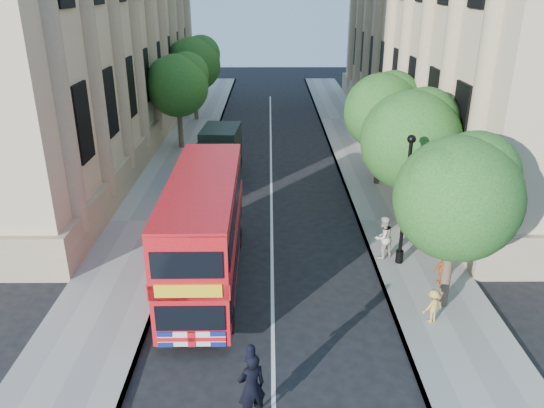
{
  "coord_description": "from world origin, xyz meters",
  "views": [
    {
      "loc": [
        -0.1,
        -12.37,
        10.25
      ],
      "look_at": [
        -0.0,
        6.75,
        2.3
      ],
      "focal_mm": 35.0,
      "sensor_mm": 36.0,
      "label": 1
    }
  ],
  "objects_px": {
    "box_van": "(219,156)",
    "police_constable": "(251,387)",
    "woman_pedestrian": "(383,237)",
    "lamp_post": "(405,206)",
    "double_decker_bus": "(204,229)"
  },
  "relations": [
    {
      "from": "box_van",
      "to": "police_constable",
      "type": "bearing_deg",
      "value": -78.56
    },
    {
      "from": "box_van",
      "to": "woman_pedestrian",
      "type": "bearing_deg",
      "value": -48.79
    },
    {
      "from": "box_van",
      "to": "woman_pedestrian",
      "type": "xyz_separation_m",
      "value": [
        7.31,
        -9.63,
        -0.37
      ]
    },
    {
      "from": "police_constable",
      "to": "box_van",
      "type": "bearing_deg",
      "value": -106.95
    },
    {
      "from": "lamp_post",
      "to": "woman_pedestrian",
      "type": "distance_m",
      "value": 1.69
    },
    {
      "from": "lamp_post",
      "to": "woman_pedestrian",
      "type": "relative_size",
      "value": 2.95
    },
    {
      "from": "lamp_post",
      "to": "box_van",
      "type": "height_order",
      "value": "lamp_post"
    },
    {
      "from": "lamp_post",
      "to": "box_van",
      "type": "distance_m",
      "value": 12.85
    },
    {
      "from": "box_van",
      "to": "police_constable",
      "type": "height_order",
      "value": "box_van"
    },
    {
      "from": "lamp_post",
      "to": "double_decker_bus",
      "type": "xyz_separation_m",
      "value": [
        -7.42,
        -1.29,
        -0.3
      ]
    },
    {
      "from": "lamp_post",
      "to": "police_constable",
      "type": "bearing_deg",
      "value": -124.78
    },
    {
      "from": "double_decker_bus",
      "to": "police_constable",
      "type": "bearing_deg",
      "value": -74.97
    },
    {
      "from": "double_decker_bus",
      "to": "woman_pedestrian",
      "type": "xyz_separation_m",
      "value": [
        6.82,
        1.73,
        -1.21
      ]
    },
    {
      "from": "double_decker_bus",
      "to": "box_van",
      "type": "height_order",
      "value": "double_decker_bus"
    },
    {
      "from": "box_van",
      "to": "woman_pedestrian",
      "type": "distance_m",
      "value": 12.1
    }
  ]
}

